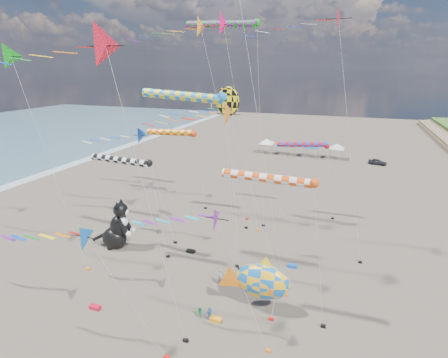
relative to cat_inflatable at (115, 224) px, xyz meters
name	(u,v)px	position (x,y,z in m)	size (l,w,h in m)	color
delta_kite_0	(326,20)	(19.30, 5.51, 19.49)	(12.59, 2.43, 23.72)	red
delta_kite_1	(202,218)	(13.84, -8.69, 6.44)	(9.51, 1.73, 10.41)	#741C87
delta_kite_2	(98,235)	(7.88, -11.54, 5.59)	(10.01, 1.80, 9.60)	#0E5BB7
delta_kite_3	(211,110)	(6.33, 11.63, 10.81)	(10.72, 1.78, 14.85)	#11DED4
delta_kite_5	(222,27)	(8.65, 8.98, 19.65)	(14.82, 2.67, 24.00)	#F90D6B
delta_kite_6	(14,60)	(-4.75, -4.69, 16.31)	(11.01, 2.24, 20.45)	#0E8F16
delta_kite_7	(229,116)	(13.35, -2.20, 12.15)	(11.18, 2.04, 16.23)	orange
delta_kite_8	(202,30)	(6.42, 9.13, 19.46)	(12.62, 2.29, 23.65)	#FF9F25
delta_kite_9	(109,48)	(8.71, -9.76, 16.73)	(13.59, 2.81, 21.12)	red
delta_kite_10	(128,137)	(0.36, 2.90, 8.73)	(10.96, 1.89, 12.78)	blue
windsock_0	(272,180)	(17.51, -4.98, 8.34)	(8.06, 0.66, 11.48)	#E34910
windsock_1	(304,145)	(17.08, 15.52, 6.54)	(7.74, 0.65, 9.67)	red
windsock_2	(225,25)	(8.42, 10.45, 19.99)	(9.64, 0.83, 23.24)	#188824
windsock_3	(186,97)	(8.41, 0.64, 13.25)	(9.22, 0.84, 16.47)	#1681DE
windsock_4	(174,133)	(0.32, 13.09, 7.46)	(8.32, 0.87, 10.67)	red
windsock_5	(123,161)	(1.70, -0.04, 7.01)	(8.26, 0.73, 10.16)	black
angelfish_kite	(225,103)	(11.51, 2.15, 12.68)	(3.74, 3.02, 16.86)	yellow
cat_inflatable	(115,224)	(0.00, 0.00, 0.00)	(4.05, 2.03, 5.47)	black
fish_inflatable	(262,281)	(16.95, -4.54, -0.17)	(5.93, 2.76, 4.80)	blue
person_adult	(221,277)	(12.85, -2.67, -1.93)	(0.59, 0.38, 1.61)	gray
child_green	(200,313)	(12.82, -7.21, -2.24)	(0.48, 0.38, 0.99)	#26854E
child_blue	(209,313)	(13.56, -7.09, -2.18)	(0.65, 0.27, 1.11)	#3376B9
kite_bag_0	(95,307)	(4.50, -9.09, -2.58)	(0.90, 0.44, 0.30)	red
kite_bag_1	(191,251)	(7.87, 1.65, -2.58)	(0.90, 0.44, 0.30)	black
kite_bag_2	(216,319)	(14.06, -7.09, -2.58)	(0.90, 0.44, 0.30)	orange
kite_bag_3	(292,266)	(18.32, 2.41, -2.58)	(0.90, 0.44, 0.30)	blue
tent_row	(301,142)	(12.47, 47.56, 0.41)	(19.20, 4.20, 3.80)	white
parked_car	(377,162)	(27.94, 45.56, -2.15)	(1.39, 3.44, 1.17)	#26262D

